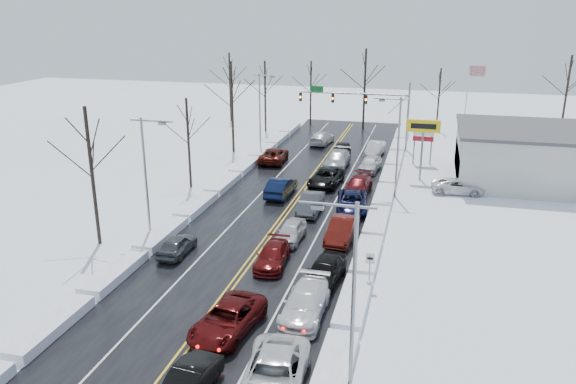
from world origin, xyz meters
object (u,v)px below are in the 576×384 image
(traffic_signal_mast, at_px, (365,103))
(oncoming_car_0, at_px, (281,195))
(dealership_building, at_px, (566,157))
(tires_plus_sign, at_px, (423,130))
(flagpole, at_px, (468,100))

(traffic_signal_mast, height_order, oncoming_car_0, traffic_signal_mast)
(traffic_signal_mast, relative_size, dealership_building, 0.65)
(tires_plus_sign, height_order, oncoming_car_0, tires_plus_sign)
(dealership_building, bearing_deg, oncoming_car_0, -158.18)
(traffic_signal_mast, height_order, tires_plus_sign, traffic_signal_mast)
(flagpole, bearing_deg, dealership_building, -53.73)
(tires_plus_sign, bearing_deg, traffic_signal_mast, 120.46)
(tires_plus_sign, height_order, dealership_building, tires_plus_sign)
(traffic_signal_mast, relative_size, oncoming_car_0, 2.61)
(tires_plus_sign, xyz_separation_m, dealership_building, (13.48, 2.01, -2.34))
(dealership_building, bearing_deg, traffic_signal_mast, 154.05)
(tires_plus_sign, xyz_separation_m, flagpole, (4.67, 14.01, 0.93))
(tires_plus_sign, distance_m, oncoming_car_0, 15.44)
(flagpole, xyz_separation_m, dealership_building, (8.80, -12.00, -3.27))
(traffic_signal_mast, relative_size, tires_plus_sign, 2.21)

